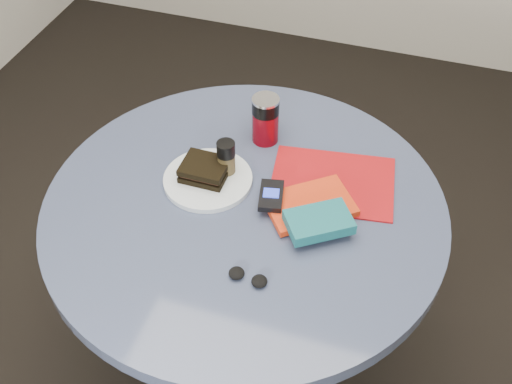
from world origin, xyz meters
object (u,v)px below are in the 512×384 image
(sandwich, at_px, (205,170))
(headphones, at_px, (248,277))
(magazine, at_px, (332,182))
(soda_can, at_px, (265,119))
(pepper_grinder, at_px, (226,159))
(mp3_player, at_px, (271,196))
(plate, at_px, (208,180))
(novel, at_px, (319,222))
(red_book, at_px, (309,205))
(table, at_px, (245,246))

(sandwich, distance_m, headphones, 0.34)
(headphones, bearing_deg, magazine, 73.29)
(soda_can, height_order, magazine, soda_can)
(pepper_grinder, distance_m, magazine, 0.28)
(soda_can, distance_m, mp3_player, 0.25)
(plate, height_order, headphones, headphones)
(soda_can, xyz_separation_m, mp3_player, (0.09, -0.23, -0.04))
(novel, distance_m, headphones, 0.22)
(soda_can, xyz_separation_m, novel, (0.22, -0.29, -0.03))
(red_book, bearing_deg, mp3_player, 151.31)
(soda_can, xyz_separation_m, magazine, (0.21, -0.11, -0.07))
(sandwich, relative_size, magazine, 0.37)
(plate, distance_m, soda_can, 0.23)
(plate, bearing_deg, table, -21.82)
(plate, bearing_deg, pepper_grinder, 45.87)
(magazine, relative_size, red_book, 1.51)
(magazine, xyz_separation_m, headphones, (-0.11, -0.36, 0.01))
(sandwich, distance_m, mp3_player, 0.19)
(soda_can, height_order, pepper_grinder, soda_can)
(table, distance_m, mp3_player, 0.20)
(pepper_grinder, xyz_separation_m, novel, (0.27, -0.12, -0.02))
(sandwich, height_order, magazine, sandwich)
(novel, bearing_deg, table, 135.22)
(soda_can, bearing_deg, magazine, -27.53)
(magazine, relative_size, novel, 2.07)
(table, bearing_deg, sandwich, 157.28)
(table, bearing_deg, soda_can, 95.63)
(plate, xyz_separation_m, pepper_grinder, (0.04, 0.04, 0.05))
(plate, distance_m, pepper_grinder, 0.07)
(plate, height_order, mp3_player, mp3_player)
(soda_can, bearing_deg, mp3_player, -69.32)
(mp3_player, bearing_deg, magazine, 43.51)
(plate, relative_size, mp3_player, 2.08)
(sandwich, bearing_deg, pepper_grinder, 35.33)
(pepper_grinder, distance_m, mp3_player, 0.16)
(pepper_grinder, distance_m, headphones, 0.35)
(soda_can, xyz_separation_m, pepper_grinder, (-0.05, -0.17, -0.01))
(novel, xyz_separation_m, mp3_player, (-0.13, 0.05, -0.01))
(sandwich, distance_m, pepper_grinder, 0.06)
(headphones, bearing_deg, soda_can, 102.83)
(red_book, relative_size, novel, 1.38)
(table, xyz_separation_m, red_book, (0.16, 0.03, 0.18))
(magazine, bearing_deg, plate, -171.02)
(magazine, distance_m, headphones, 0.37)
(table, height_order, soda_can, soda_can)
(sandwich, xyz_separation_m, soda_can, (0.10, 0.20, 0.03))
(sandwich, bearing_deg, red_book, -3.80)
(red_book, height_order, headphones, red_book)
(table, height_order, mp3_player, mp3_player)
(novel, height_order, mp3_player, novel)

